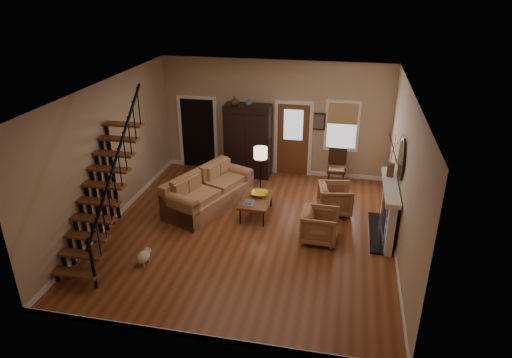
% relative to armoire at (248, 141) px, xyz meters
% --- Properties ---
extents(room, '(7.00, 7.33, 3.30)m').
position_rel_armoire_xyz_m(room, '(0.29, -1.39, 0.46)').
color(room, brown).
rests_on(room, ground).
extents(staircase, '(0.94, 2.80, 3.20)m').
position_rel_armoire_xyz_m(staircase, '(-2.08, -4.45, 0.55)').
color(staircase, brown).
rests_on(staircase, ground).
extents(fireplace, '(0.33, 1.95, 2.30)m').
position_rel_armoire_xyz_m(fireplace, '(3.83, -2.65, -0.31)').
color(fireplace, black).
rests_on(fireplace, ground).
extents(armoire, '(1.30, 0.60, 2.10)m').
position_rel_armoire_xyz_m(armoire, '(0.00, 0.00, 0.00)').
color(armoire, black).
rests_on(armoire, ground).
extents(vase_a, '(0.24, 0.24, 0.25)m').
position_rel_armoire_xyz_m(vase_a, '(-0.35, -0.10, 1.17)').
color(vase_a, '#4C2619').
rests_on(vase_a, armoire).
extents(vase_b, '(0.20, 0.20, 0.21)m').
position_rel_armoire_xyz_m(vase_b, '(0.05, -0.10, 1.16)').
color(vase_b, '#334C60').
rests_on(vase_b, armoire).
extents(sofa, '(1.89, 2.65, 0.91)m').
position_rel_armoire_xyz_m(sofa, '(-0.52, -2.20, -0.60)').
color(sofa, '#A8734C').
rests_on(sofa, ground).
extents(coffee_table, '(0.70, 1.19, 0.46)m').
position_rel_armoire_xyz_m(coffee_table, '(0.72, -2.36, -0.82)').
color(coffee_table, brown).
rests_on(coffee_table, ground).
extents(bowl, '(0.41, 0.41, 0.10)m').
position_rel_armoire_xyz_m(bowl, '(0.77, -2.21, -0.54)').
color(bowl, yellow).
rests_on(bowl, coffee_table).
extents(books, '(0.22, 0.30, 0.06)m').
position_rel_armoire_xyz_m(books, '(0.60, -2.66, -0.57)').
color(books, beige).
rests_on(books, coffee_table).
extents(armchair_left, '(0.83, 0.80, 0.73)m').
position_rel_armoire_xyz_m(armchair_left, '(2.33, -3.21, -0.69)').
color(armchair_left, brown).
rests_on(armchair_left, ground).
extents(armchair_right, '(0.93, 0.91, 0.74)m').
position_rel_armoire_xyz_m(armchair_right, '(2.60, -1.83, -0.68)').
color(armchair_right, brown).
rests_on(armchair_right, ground).
extents(floor_lamp, '(0.39, 0.39, 1.49)m').
position_rel_armoire_xyz_m(floor_lamp, '(0.68, -1.62, -0.31)').
color(floor_lamp, black).
rests_on(floor_lamp, ground).
extents(side_chair, '(0.54, 0.54, 1.02)m').
position_rel_armoire_xyz_m(side_chair, '(2.55, -0.20, -0.54)').
color(side_chair, '#321910').
rests_on(side_chair, ground).
extents(dog, '(0.27, 0.42, 0.29)m').
position_rel_armoire_xyz_m(dog, '(-1.11, -4.85, -0.90)').
color(dog, beige).
rests_on(dog, ground).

